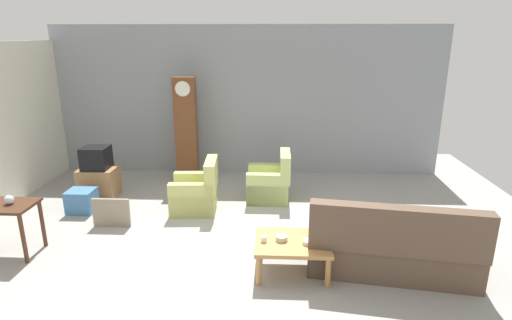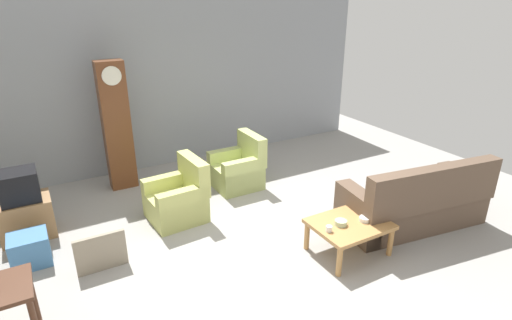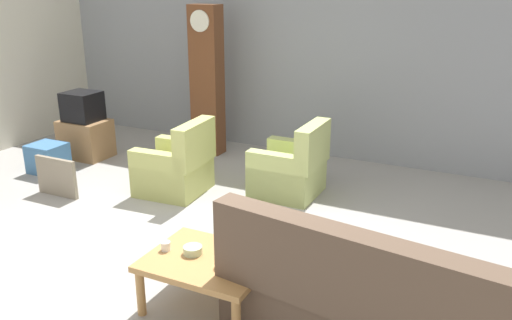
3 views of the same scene
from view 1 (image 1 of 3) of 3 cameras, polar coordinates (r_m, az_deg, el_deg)
name	(u,v)px [view 1 (image 1 of 3)]	position (r m, az deg, el deg)	size (l,w,h in m)	color
ground_plane	(231,247)	(6.16, -3.49, -11.99)	(10.40, 10.40, 0.00)	#999691
garage_door_wall	(247,101)	(9.09, -1.26, 8.17)	(8.40, 0.16, 3.20)	gray
couch_floral	(392,248)	(5.68, 18.28, -11.47)	(2.20, 1.17, 1.04)	brown
armchair_olive_near	(196,194)	(7.34, -8.25, -4.62)	(0.84, 0.81, 0.92)	#B7BC66
armchair_olive_far	(270,184)	(7.73, 2.00, -3.32)	(0.79, 0.76, 0.92)	#B4C16F
coffee_table_wood	(293,245)	(5.43, 5.09, -11.69)	(0.96, 0.76, 0.44)	#B27F47
grandfather_clock	(186,130)	(8.66, -9.62, 4.12)	(0.44, 0.30, 2.18)	brown
tv_stand_cabinet	(99,182)	(8.45, -20.93, -2.88)	(0.68, 0.52, 0.56)	#997047
tv_crt	(96,158)	(8.31, -21.28, 0.30)	(0.48, 0.44, 0.42)	black
framed_picture_leaning	(111,213)	(7.06, -19.41, -6.91)	(0.60, 0.05, 0.48)	gray
storage_box_blue	(82,201)	(7.86, -22.98, -5.21)	(0.45, 0.42, 0.40)	teal
glass_dome_cloche	(9,200)	(6.59, -31.01, -4.73)	(0.13, 0.13, 0.13)	silver
cup_white_porcelain	(264,239)	(5.35, 1.08, -10.88)	(0.08, 0.08, 0.07)	white
cup_blue_rimmed	(321,234)	(5.53, 9.01, -10.12)	(0.08, 0.08, 0.07)	silver
bowl_white_stacked	(308,242)	(5.34, 7.24, -11.18)	(0.15, 0.15, 0.05)	white
bowl_shallow_green	(282,238)	(5.39, 3.56, -10.74)	(0.15, 0.15, 0.06)	#B2C69E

